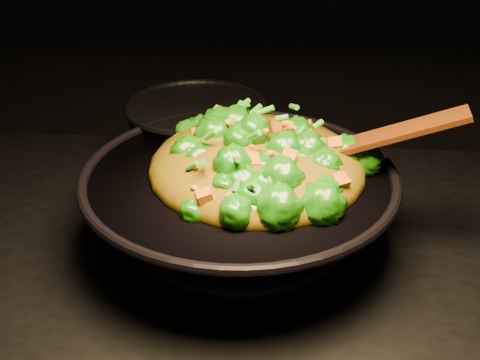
# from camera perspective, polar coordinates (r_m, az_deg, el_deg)

# --- Properties ---
(wok) EXTENTS (0.56, 0.56, 0.12)m
(wok) POSITION_cam_1_polar(r_m,az_deg,el_deg) (0.87, -0.06, -2.93)
(wok) COLOR black
(wok) RESTS_ON stovetop
(stir_fry) EXTENTS (0.40, 0.40, 0.11)m
(stir_fry) POSITION_cam_1_polar(r_m,az_deg,el_deg) (0.82, 1.67, 4.09)
(stir_fry) COLOR #166006
(stir_fry) RESTS_ON wok
(spatula) EXTENTS (0.27, 0.07, 0.11)m
(spatula) POSITION_cam_1_polar(r_m,az_deg,el_deg) (0.84, 11.54, 3.57)
(spatula) COLOR #331605
(spatula) RESTS_ON wok
(back_pot) EXTENTS (0.24, 0.24, 0.13)m
(back_pot) POSITION_cam_1_polar(r_m,az_deg,el_deg) (1.07, -4.06, 4.00)
(back_pot) COLOR black
(back_pot) RESTS_ON stovetop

